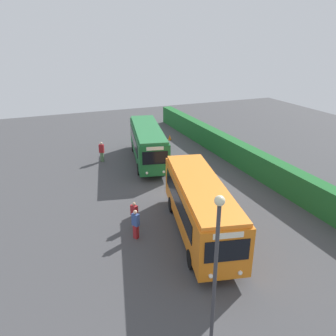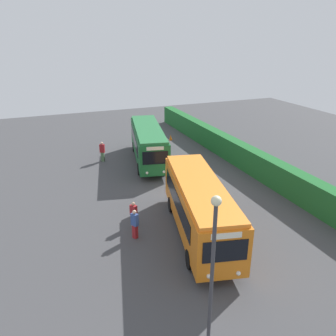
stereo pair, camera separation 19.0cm
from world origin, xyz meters
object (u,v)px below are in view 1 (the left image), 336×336
object	(u,v)px
person_center	(134,214)
traffic_cone	(170,137)
bus_orange	(200,205)
person_right	(136,223)
person_left	(102,151)
lamppost	(216,259)
bus_green	(148,142)

from	to	relation	value
person_center	traffic_cone	xyz separation A→B (m)	(-16.04, 8.94, -0.57)
bus_orange	person_right	world-z (taller)	bus_orange
person_left	lamppost	bearing A→B (deg)	-151.98
person_left	person_center	bearing A→B (deg)	-153.79
bus_green	person_right	distance (m)	12.76
person_center	lamppost	world-z (taller)	lamppost
person_left	person_center	xyz separation A→B (m)	(12.12, -0.54, -0.13)
person_center	person_right	bearing A→B (deg)	49.55
person_right	person_left	bearing A→B (deg)	-124.74
person_center	lamppost	xyz separation A→B (m)	(9.22, 0.26, 3.00)
traffic_cone	person_right	bearing A→B (deg)	-28.10
bus_orange	traffic_cone	bearing A→B (deg)	175.86
traffic_cone	lamppost	size ratio (longest dim) A/B	0.10
person_left	person_center	size ratio (longest dim) A/B	1.14
bus_green	person_left	distance (m)	4.35
bus_green	person_left	world-z (taller)	bus_green
traffic_cone	person_center	bearing A→B (deg)	-29.14
bus_green	bus_orange	bearing A→B (deg)	6.86
person_center	bus_green	bearing A→B (deg)	-140.23
bus_orange	person_right	distance (m)	3.85
lamppost	bus_green	bearing A→B (deg)	167.91
bus_green	traffic_cone	size ratio (longest dim) A/B	16.96
bus_green	person_center	world-z (taller)	bus_green
bus_orange	person_right	bearing A→B (deg)	-92.13
person_center	lamppost	bearing A→B (deg)	64.53
person_right	bus_green	bearing A→B (deg)	-143.28
person_center	person_right	distance (m)	1.31
bus_green	lamppost	distance (m)	20.29
person_center	bus_orange	bearing A→B (deg)	118.75
person_right	lamppost	xyz separation A→B (m)	(7.95, 0.56, 2.90)
lamppost	person_center	bearing A→B (deg)	-178.37
person_left	traffic_cone	bearing A→B (deg)	-36.24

